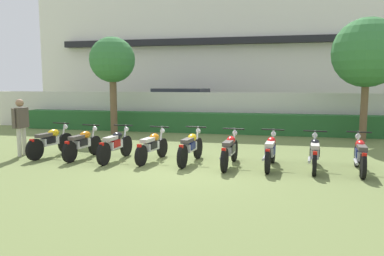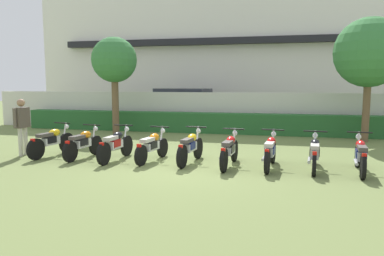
{
  "view_description": "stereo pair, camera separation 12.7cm",
  "coord_description": "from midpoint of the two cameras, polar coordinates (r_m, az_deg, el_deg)",
  "views": [
    {
      "loc": [
        2.17,
        -9.05,
        2.19
      ],
      "look_at": [
        0.0,
        0.84,
        0.94
      ],
      "focal_mm": 34.33,
      "sensor_mm": 36.0,
      "label": 1
    },
    {
      "loc": [
        2.29,
        -9.02,
        2.19
      ],
      "look_at": [
        0.0,
        0.84,
        0.94
      ],
      "focal_mm": 34.33,
      "sensor_mm": 36.0,
      "label": 2
    }
  ],
  "objects": [
    {
      "name": "parked_car",
      "position": [
        19.38,
        -1.51,
        3.34
      ],
      "size": [
        4.72,
        2.59,
        1.89
      ],
      "rotation": [
        0.0,
        0.0,
        -0.14
      ],
      "color": "black",
      "rests_on": "ground"
    },
    {
      "name": "building",
      "position": [
        24.21,
        7.19,
        11.87
      ],
      "size": [
        24.5,
        6.5,
        8.49
      ],
      "color": "white",
      "rests_on": "ground"
    },
    {
      "name": "motorcycle_in_row_8",
      "position": [
        9.88,
        24.33,
        -3.77
      ],
      "size": [
        0.6,
        1.92,
        0.95
      ],
      "rotation": [
        0.0,
        0.0,
        1.47
      ],
      "color": "black",
      "rests_on": "ground"
    },
    {
      "name": "motorcycle_in_row_5",
      "position": [
        9.69,
        5.5,
        -3.37
      ],
      "size": [
        0.6,
        1.93,
        0.96
      ],
      "rotation": [
        0.0,
        0.0,
        1.49
      ],
      "color": "black",
      "rests_on": "ground"
    },
    {
      "name": "tree_far_side",
      "position": [
        15.04,
        25.35,
        10.47
      ],
      "size": [
        2.53,
        2.53,
        4.55
      ],
      "color": "brown",
      "rests_on": "ground"
    },
    {
      "name": "hedge_row",
      "position": [
        16.05,
        4.31,
        0.76
      ],
      "size": [
        18.62,
        0.7,
        0.88
      ],
      "primitive_type": "cube",
      "color": "#28602D",
      "rests_on": "ground"
    },
    {
      "name": "inspector_person",
      "position": [
        12.15,
        -25.35,
        0.83
      ],
      "size": [
        0.23,
        0.69,
        1.71
      ],
      "color": "beige",
      "rests_on": "ground"
    },
    {
      "name": "motorcycle_in_row_0",
      "position": [
        11.76,
        -21.4,
        -1.94
      ],
      "size": [
        0.6,
        1.91,
        0.97
      ],
      "rotation": [
        0.0,
        0.0,
        1.42
      ],
      "color": "black",
      "rests_on": "ground"
    },
    {
      "name": "ground",
      "position": [
        9.56,
        -1.46,
        -6.21
      ],
      "size": [
        60.0,
        60.0,
        0.0
      ],
      "primitive_type": "plane",
      "color": "olive"
    },
    {
      "name": "compound_wall",
      "position": [
        16.7,
        4.66,
        2.51
      ],
      "size": [
        23.28,
        0.3,
        1.75
      ],
      "primitive_type": "cube",
      "color": "silver",
      "rests_on": "ground"
    },
    {
      "name": "motorcycle_in_row_4",
      "position": [
        10.03,
        -0.6,
        -2.95
      ],
      "size": [
        0.6,
        1.9,
        0.96
      ],
      "rotation": [
        0.0,
        0.0,
        1.46
      ],
      "color": "black",
      "rests_on": "ground"
    },
    {
      "name": "tree_near_inspector",
      "position": [
        16.15,
        -12.48,
        10.12
      ],
      "size": [
        1.92,
        1.92,
        4.12
      ],
      "color": "brown",
      "rests_on": "ground"
    },
    {
      "name": "motorcycle_in_row_2",
      "position": [
        10.6,
        -12.16,
        -2.55
      ],
      "size": [
        0.6,
        1.93,
        0.97
      ],
      "rotation": [
        0.0,
        0.0,
        1.49
      ],
      "color": "black",
      "rests_on": "ground"
    },
    {
      "name": "motorcycle_in_row_1",
      "position": [
        11.13,
        -16.96,
        -2.3
      ],
      "size": [
        0.6,
        1.79,
        0.95
      ],
      "rotation": [
        0.0,
        0.0,
        1.45
      ],
      "color": "black",
      "rests_on": "ground"
    },
    {
      "name": "motorcycle_in_row_3",
      "position": [
        10.33,
        -6.58,
        -2.78
      ],
      "size": [
        0.61,
        1.83,
        0.94
      ],
      "rotation": [
        0.0,
        0.0,
        1.42
      ],
      "color": "black",
      "rests_on": "ground"
    },
    {
      "name": "motorcycle_in_row_6",
      "position": [
        9.66,
        11.74,
        -3.5
      ],
      "size": [
        0.6,
        1.88,
        0.96
      ],
      "rotation": [
        0.0,
        0.0,
        1.48
      ],
      "color": "black",
      "rests_on": "ground"
    },
    {
      "name": "motorcycle_in_row_7",
      "position": [
        9.77,
        18.14,
        -3.65
      ],
      "size": [
        0.6,
        1.89,
        0.94
      ],
      "rotation": [
        0.0,
        0.0,
        1.48
      ],
      "color": "black",
      "rests_on": "ground"
    }
  ]
}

